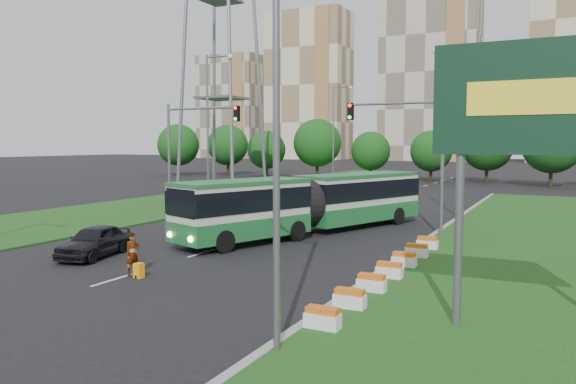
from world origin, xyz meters
The scene contains 19 objects.
ground centered at (0.00, 0.00, 0.00)m, with size 360.00×360.00×0.00m, color black.
grass_median centered at (13.00, 8.00, 0.07)m, with size 14.00×60.00×0.15m, color #1D4A15.
median_kerb centered at (6.05, 8.00, 0.09)m, with size 0.30×60.00×0.18m, color gray.
left_verge centered at (-18.00, 25.00, 0.05)m, with size 12.00×110.00×0.10m, color #1D4A15.
lane_markings centered at (-3.00, 20.00, 0.00)m, with size 0.20×100.00×0.01m, color silver, non-canonical shape.
flower_planters centered at (6.70, -1.40, 0.45)m, with size 1.10×13.70×0.60m, color white, non-canonical shape.
billboard centered at (12.25, -6.00, 6.16)m, with size 6.00×0.37×8.00m.
traffic_mast_median centered at (4.78, 10.00, 5.35)m, with size 5.76×0.32×8.00m.
traffic_mast_left centered at (-10.38, 9.00, 5.35)m, with size 5.76×0.32×8.00m.
street_lamps centered at (-3.00, 10.00, 6.00)m, with size 36.00×60.00×12.00m, color slate, non-canonical shape.
tree_line centered at (10.00, 55.00, 4.50)m, with size 120.00×8.00×9.00m, color #134713, non-canonical shape.
apartment_tower_west centered at (-65.00, 150.00, 24.00)m, with size 26.00×15.00×48.00m, color beige.
apartment_tower_cwest centered at (-25.00, 150.00, 26.00)m, with size 28.00×15.00×52.00m, color beige.
midrise_west centered at (-95.00, 150.00, 18.00)m, with size 22.00×14.00×36.00m, color beige.
articulated_bus centered at (-0.95, 7.83, 1.80)m, with size 2.78×17.85×2.94m.
car_left_near centered at (-6.98, -2.97, 0.75)m, with size 1.77×4.39×1.50m, color black.
car_left_far centered at (-7.30, 9.67, 0.67)m, with size 1.42×4.06×1.34m, color black.
pedestrian centered at (-2.85, -5.00, 0.87)m, with size 0.63×0.41×1.73m, color gray.
shopping_trolley centered at (-2.32, -5.26, 0.29)m, with size 0.34×0.36×0.59m.
Camera 1 is at (12.64, -22.13, 5.31)m, focal length 35.00 mm.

